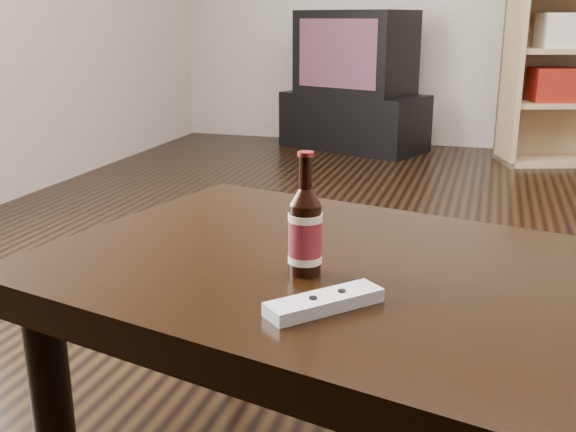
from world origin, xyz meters
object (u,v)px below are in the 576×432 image
(coffee_table, at_px, (397,309))
(remote, at_px, (325,302))
(tv_stand, at_px, (354,121))
(tv, at_px, (356,52))
(bookshelf, at_px, (569,45))
(beer_bottle, at_px, (305,232))

(coffee_table, height_order, remote, remote)
(tv_stand, bearing_deg, tv, -90.00)
(tv_stand, height_order, coffee_table, coffee_table)
(coffee_table, bearing_deg, remote, -116.51)
(tv, distance_m, bookshelf, 1.36)
(tv, height_order, bookshelf, bookshelf)
(coffee_table, distance_m, beer_bottle, 0.21)
(bookshelf, height_order, beer_bottle, bookshelf)
(bookshelf, xyz_separation_m, remote, (-0.64, -3.72, -0.24))
(tv_stand, bearing_deg, beer_bottle, -58.59)
(bookshelf, relative_size, coffee_table, 0.99)
(beer_bottle, bearing_deg, tv_stand, 100.08)
(beer_bottle, xyz_separation_m, remote, (0.07, -0.13, -0.06))
(tv, distance_m, remote, 3.87)
(bookshelf, xyz_separation_m, beer_bottle, (-0.70, -3.59, -0.18))
(tv_stand, xyz_separation_m, beer_bottle, (0.65, -3.67, 0.36))
(remote, bearing_deg, beer_bottle, 159.30)
(coffee_table, bearing_deg, beer_bottle, -164.42)
(beer_bottle, height_order, remote, beer_bottle)
(coffee_table, bearing_deg, tv, 102.54)
(tv_stand, height_order, tv, tv)
(beer_bottle, bearing_deg, coffee_table, 15.58)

